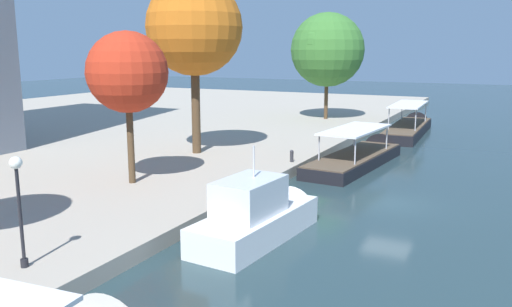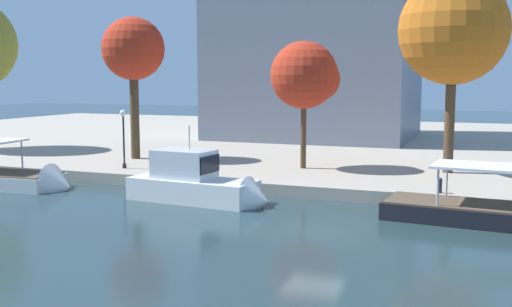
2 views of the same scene
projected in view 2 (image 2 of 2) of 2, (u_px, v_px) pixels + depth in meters
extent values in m
plane|color=#23383D|center=(314.00, 232.00, 26.40)|extent=(220.00, 220.00, 0.00)
cube|color=#A39989|center=(410.00, 144.00, 58.15)|extent=(120.00, 55.00, 0.70)
cone|color=silver|center=(60.00, 187.00, 36.08)|extent=(1.60, 2.87, 2.77)
cylinder|color=#B2B2B7|center=(22.00, 155.00, 38.09)|extent=(0.10, 0.10, 1.87)
cube|color=white|center=(193.00, 194.00, 32.91)|extent=(7.31, 3.18, 1.69)
cone|color=white|center=(258.00, 200.00, 31.17)|extent=(1.41, 2.53, 2.43)
cube|color=silver|center=(184.00, 164.00, 32.94)|extent=(3.37, 2.33, 1.56)
cube|color=black|center=(204.00, 164.00, 32.39)|extent=(1.02, 1.99, 0.94)
cylinder|color=silver|center=(189.00, 138.00, 32.61)|extent=(0.08, 0.08, 1.35)
cylinder|color=#B2B2B7|center=(447.00, 179.00, 29.70)|extent=(0.10, 0.10, 1.69)
cylinder|color=#B2B2B7|center=(438.00, 187.00, 27.46)|extent=(0.10, 0.10, 1.69)
cylinder|color=#2D2D33|center=(440.00, 187.00, 31.58)|extent=(0.24, 0.24, 0.62)
sphere|color=#2D2D33|center=(440.00, 180.00, 31.53)|extent=(0.26, 0.26, 0.26)
cylinder|color=black|center=(124.00, 142.00, 40.18)|extent=(0.12, 0.12, 3.51)
sphere|color=white|center=(123.00, 113.00, 39.94)|extent=(0.43, 0.43, 0.43)
cylinder|color=black|center=(124.00, 166.00, 40.38)|extent=(0.26, 0.26, 0.30)
cylinder|color=#4C3823|center=(449.00, 122.00, 38.15)|extent=(0.62, 0.62, 6.41)
sphere|color=#BC6019|center=(453.00, 30.00, 37.44)|extent=(6.80, 6.80, 6.80)
sphere|color=#BC6019|center=(452.00, 40.00, 37.70)|extent=(4.59, 4.59, 4.59)
sphere|color=#BC6019|center=(452.00, 31.00, 39.03)|extent=(3.30, 3.30, 3.30)
cylinder|color=#4C3823|center=(135.00, 116.00, 44.96)|extent=(0.66, 0.66, 6.42)
sphere|color=#B22D19|center=(133.00, 49.00, 44.35)|extent=(4.64, 4.64, 4.64)
sphere|color=#B22D19|center=(135.00, 47.00, 44.24)|extent=(2.65, 2.65, 2.65)
sphere|color=#B22D19|center=(129.00, 47.00, 44.00)|extent=(3.23, 3.23, 3.23)
cylinder|color=#4C3823|center=(303.00, 134.00, 40.15)|extent=(0.38, 0.38, 4.53)
sphere|color=#B22D19|center=(304.00, 75.00, 39.66)|extent=(4.46, 4.46, 4.46)
sphere|color=#B22D19|center=(318.00, 79.00, 40.45)|extent=(2.96, 2.96, 2.96)
sphere|color=#B22D19|center=(303.00, 76.00, 40.66)|extent=(2.67, 2.67, 2.67)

